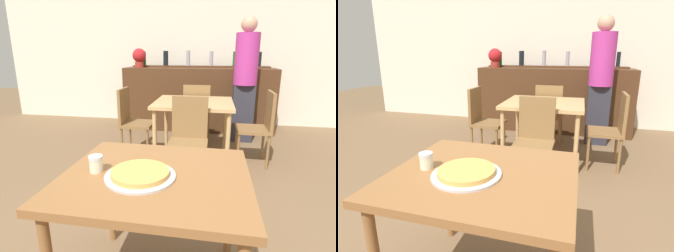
{
  "view_description": "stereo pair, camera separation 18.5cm",
  "coord_description": "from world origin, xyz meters",
  "views": [
    {
      "loc": [
        0.28,
        -1.21,
        1.34
      ],
      "look_at": [
        -0.03,
        0.55,
        0.84
      ],
      "focal_mm": 28.0,
      "sensor_mm": 36.0,
      "label": 1
    },
    {
      "loc": [
        0.46,
        -1.17,
        1.34
      ],
      "look_at": [
        -0.03,
        0.55,
        0.84
      ],
      "focal_mm": 28.0,
      "sensor_mm": 36.0,
      "label": 2
    }
  ],
  "objects": [
    {
      "name": "cheese_shaker",
      "position": [
        -0.31,
        -0.04,
        0.79
      ],
      "size": [
        0.07,
        0.07,
        0.09
      ],
      "color": "beige",
      "rests_on": "dining_table_near"
    },
    {
      "name": "chair_far_side_right",
      "position": [
        0.85,
        2.0,
        0.52
      ],
      "size": [
        0.4,
        0.4,
        0.91
      ],
      "rotation": [
        0.0,
        0.0,
        -1.57
      ],
      "color": "olive",
      "rests_on": "ground_plane"
    },
    {
      "name": "dining_table_far",
      "position": [
        0.04,
        2.0,
        0.68
      ],
      "size": [
        0.95,
        0.87,
        0.77
      ],
      "color": "tan",
      "rests_on": "ground_plane"
    },
    {
      "name": "pizza_tray",
      "position": [
        -0.07,
        -0.06,
        0.76
      ],
      "size": [
        0.36,
        0.36,
        0.04
      ],
      "color": "#B7B7BC",
      "rests_on": "dining_table_near"
    },
    {
      "name": "bar_counter",
      "position": [
        0.0,
        3.45,
        0.55
      ],
      "size": [
        2.6,
        0.56,
        1.09
      ],
      "color": "#4C2D19",
      "rests_on": "ground_plane"
    },
    {
      "name": "person_standing",
      "position": [
        0.72,
        2.87,
        1.01
      ],
      "size": [
        0.34,
        0.34,
        1.85
      ],
      "color": "#2D2D38",
      "rests_on": "ground_plane"
    },
    {
      "name": "bar_back_shelf",
      "position": [
        -0.03,
        3.59,
        1.15
      ],
      "size": [
        2.39,
        0.24,
        0.29
      ],
      "color": "#4C2D19",
      "rests_on": "bar_counter"
    },
    {
      "name": "chair_far_side_front",
      "position": [
        0.04,
        1.39,
        0.52
      ],
      "size": [
        0.4,
        0.4,
        0.91
      ],
      "color": "olive",
      "rests_on": "ground_plane"
    },
    {
      "name": "potted_plant",
      "position": [
        -1.05,
        3.4,
        1.28
      ],
      "size": [
        0.24,
        0.24,
        0.33
      ],
      "color": "maroon",
      "rests_on": "bar_counter"
    },
    {
      "name": "dining_table_near",
      "position": [
        0.0,
        0.0,
        0.66
      ],
      "size": [
        0.95,
        0.84,
        0.74
      ],
      "color": "brown",
      "rests_on": "ground_plane"
    },
    {
      "name": "chair_far_side_left",
      "position": [
        -0.77,
        2.0,
        0.52
      ],
      "size": [
        0.4,
        0.4,
        0.91
      ],
      "rotation": [
        0.0,
        0.0,
        1.57
      ],
      "color": "olive",
      "rests_on": "ground_plane"
    },
    {
      "name": "wall_back",
      "position": [
        0.0,
        3.96,
        1.4
      ],
      "size": [
        8.0,
        0.05,
        2.8
      ],
      "color": "silver",
      "rests_on": "ground_plane"
    },
    {
      "name": "chair_far_side_back",
      "position": [
        0.04,
        2.6,
        0.52
      ],
      "size": [
        0.4,
        0.4,
        0.91
      ],
      "rotation": [
        0.0,
        0.0,
        3.14
      ],
      "color": "olive",
      "rests_on": "ground_plane"
    }
  ]
}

